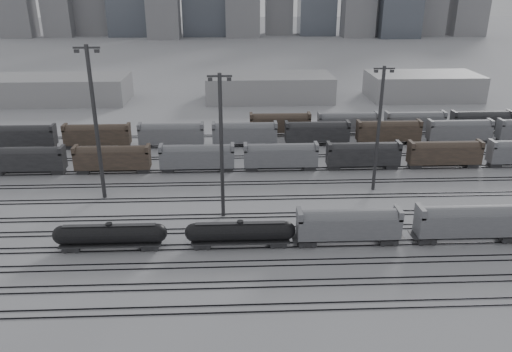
{
  "coord_description": "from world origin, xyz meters",
  "views": [
    {
      "loc": [
        -1.3,
        -63.57,
        37.07
      ],
      "look_at": [
        2.35,
        18.81,
        4.0
      ],
      "focal_mm": 35.0,
      "sensor_mm": 36.0,
      "label": 1
    }
  ],
  "objects_px": {
    "tank_car_a": "(110,235)",
    "hopper_car_a": "(349,224)",
    "hopper_car_b": "(470,220)",
    "tank_car_b": "(240,232)",
    "light_mast_c": "(221,144)"
  },
  "relations": [
    {
      "from": "light_mast_c",
      "to": "tank_car_a",
      "type": "bearing_deg",
      "value": -147.5
    },
    {
      "from": "tank_car_a",
      "to": "hopper_car_b",
      "type": "distance_m",
      "value": 52.83
    },
    {
      "from": "tank_car_b",
      "to": "hopper_car_b",
      "type": "height_order",
      "value": "hopper_car_b"
    },
    {
      "from": "tank_car_b",
      "to": "hopper_car_b",
      "type": "xyz_separation_m",
      "value": [
        34.0,
        0.0,
        1.2
      ]
    },
    {
      "from": "hopper_car_a",
      "to": "tank_car_a",
      "type": "bearing_deg",
      "value": 180.0
    },
    {
      "from": "hopper_car_a",
      "to": "light_mast_c",
      "type": "xyz_separation_m",
      "value": [
        -18.61,
        10.27,
        9.2
      ]
    },
    {
      "from": "light_mast_c",
      "to": "hopper_car_a",
      "type": "bearing_deg",
      "value": -28.89
    },
    {
      "from": "tank_car_b",
      "to": "hopper_car_b",
      "type": "distance_m",
      "value": 34.02
    },
    {
      "from": "hopper_car_b",
      "to": "tank_car_a",
      "type": "bearing_deg",
      "value": 180.0
    },
    {
      "from": "tank_car_b",
      "to": "tank_car_a",
      "type": "bearing_deg",
      "value": 180.0
    },
    {
      "from": "tank_car_a",
      "to": "hopper_car_a",
      "type": "bearing_deg",
      "value": 0.0
    },
    {
      "from": "tank_car_b",
      "to": "light_mast_c",
      "type": "xyz_separation_m",
      "value": [
        -2.71,
        10.27,
        10.26
      ]
    },
    {
      "from": "tank_car_b",
      "to": "light_mast_c",
      "type": "relative_size",
      "value": 0.68
    },
    {
      "from": "tank_car_b",
      "to": "light_mast_c",
      "type": "height_order",
      "value": "light_mast_c"
    },
    {
      "from": "tank_car_a",
      "to": "hopper_car_a",
      "type": "xyz_separation_m",
      "value": [
        34.72,
        0.0,
        1.03
      ]
    }
  ]
}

